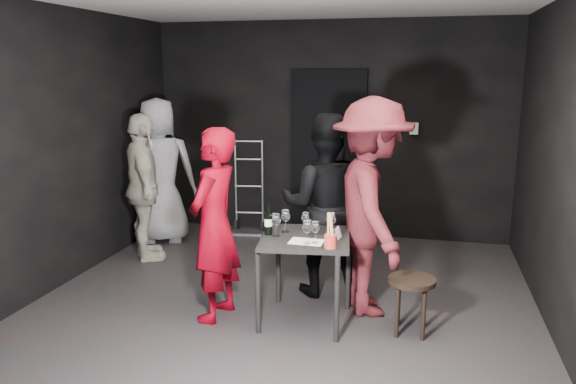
% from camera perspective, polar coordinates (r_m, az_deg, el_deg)
% --- Properties ---
extents(floor, '(4.50, 5.00, 0.02)m').
position_cam_1_polar(floor, '(5.11, -0.88, -11.88)').
color(floor, black).
rests_on(floor, ground).
extents(wall_back, '(4.50, 0.04, 2.70)m').
position_cam_1_polar(wall_back, '(7.15, 4.20, 6.30)').
color(wall_back, black).
rests_on(wall_back, ground).
extents(wall_front, '(4.50, 0.04, 2.70)m').
position_cam_1_polar(wall_front, '(2.45, -16.05, -5.91)').
color(wall_front, black).
rests_on(wall_front, ground).
extents(wall_left, '(0.04, 5.00, 2.70)m').
position_cam_1_polar(wall_left, '(5.72, -23.35, 3.82)').
color(wall_left, black).
rests_on(wall_left, ground).
extents(wall_right, '(0.04, 5.00, 2.70)m').
position_cam_1_polar(wall_right, '(4.69, 26.70, 1.85)').
color(wall_right, black).
rests_on(wall_right, ground).
extents(doorway, '(0.95, 0.10, 2.10)m').
position_cam_1_polar(doorway, '(7.13, 4.08, 3.86)').
color(doorway, black).
rests_on(doorway, ground).
extents(wallbox_upper, '(0.12, 0.06, 0.12)m').
position_cam_1_polar(wallbox_upper, '(7.00, 11.06, 6.80)').
color(wallbox_upper, '#B7B7B2').
rests_on(wallbox_upper, wall_back).
extents(wallbox_lower, '(0.10, 0.06, 0.14)m').
position_cam_1_polar(wallbox_lower, '(7.00, 12.69, 6.32)').
color(wallbox_lower, '#B7B7B2').
rests_on(wallbox_lower, wall_back).
extents(hand_truck, '(0.41, 0.34, 1.22)m').
position_cam_1_polar(hand_truck, '(7.38, -4.03, -2.42)').
color(hand_truck, '#B2B2B7').
rests_on(hand_truck, floor).
extents(tasting_table, '(0.72, 0.72, 0.75)m').
position_cam_1_polar(tasting_table, '(4.68, 1.79, -5.65)').
color(tasting_table, black).
rests_on(tasting_table, floor).
extents(stool, '(0.38, 0.38, 0.47)m').
position_cam_1_polar(stool, '(4.66, 12.45, -9.55)').
color(stool, black).
rests_on(stool, floor).
extents(server_red, '(0.51, 0.70, 1.80)m').
position_cam_1_polar(server_red, '(4.73, -7.51, -2.43)').
color(server_red, maroon).
rests_on(server_red, floor).
extents(woman_black, '(0.99, 0.60, 1.96)m').
position_cam_1_polar(woman_black, '(5.22, 3.70, -0.04)').
color(woman_black, black).
rests_on(woman_black, floor).
extents(man_maroon, '(1.18, 1.68, 2.36)m').
position_cam_1_polar(man_maroon, '(4.81, 8.59, 1.22)').
color(man_maroon, '#4F161B').
rests_on(man_maroon, floor).
extents(bystander_cream, '(1.02, 1.15, 1.79)m').
position_cam_1_polar(bystander_cream, '(6.37, -14.52, 1.08)').
color(bystander_cream, '#BFB6A2').
rests_on(bystander_cream, floor).
extents(bystander_grey, '(1.15, 0.85, 2.10)m').
position_cam_1_polar(bystander_grey, '(6.98, -12.95, 3.39)').
color(bystander_grey, gray).
rests_on(bystander_grey, floor).
extents(tasting_mat, '(0.27, 0.19, 0.00)m').
position_cam_1_polar(tasting_mat, '(4.50, 1.90, -5.06)').
color(tasting_mat, white).
rests_on(tasting_mat, tasting_table).
extents(wine_glass_a, '(0.10, 0.10, 0.21)m').
position_cam_1_polar(wine_glass_a, '(4.62, -1.22, -3.25)').
color(wine_glass_a, white).
rests_on(wine_glass_a, tasting_table).
extents(wine_glass_b, '(0.10, 0.10, 0.22)m').
position_cam_1_polar(wine_glass_b, '(4.73, -0.26, -2.86)').
color(wine_glass_b, white).
rests_on(wine_glass_b, tasting_table).
extents(wine_glass_c, '(0.08, 0.08, 0.18)m').
position_cam_1_polar(wine_glass_c, '(4.77, 1.77, -2.95)').
color(wine_glass_c, white).
rests_on(wine_glass_c, tasting_table).
extents(wine_glass_d, '(0.10, 0.10, 0.21)m').
position_cam_1_polar(wine_glass_d, '(4.41, 1.95, -4.00)').
color(wine_glass_d, white).
rests_on(wine_glass_d, tasting_table).
extents(wine_glass_e, '(0.07, 0.07, 0.20)m').
position_cam_1_polar(wine_glass_e, '(4.44, 2.78, -4.01)').
color(wine_glass_e, white).
rests_on(wine_glass_e, tasting_table).
extents(wine_glass_f, '(0.09, 0.09, 0.21)m').
position_cam_1_polar(wine_glass_f, '(4.65, 4.38, -3.16)').
color(wine_glass_f, white).
rests_on(wine_glass_f, tasting_table).
extents(wine_bottle, '(0.07, 0.07, 0.27)m').
position_cam_1_polar(wine_bottle, '(4.67, -2.00, -3.10)').
color(wine_bottle, black).
rests_on(wine_bottle, tasting_table).
extents(breadstick_cup, '(0.10, 0.10, 0.30)m').
position_cam_1_polar(breadstick_cup, '(4.33, 4.33, -3.97)').
color(breadstick_cup, red).
rests_on(breadstick_cup, tasting_table).
extents(reserved_card, '(0.08, 0.12, 0.09)m').
position_cam_1_polar(reserved_card, '(4.60, 4.77, -4.15)').
color(reserved_card, white).
rests_on(reserved_card, tasting_table).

